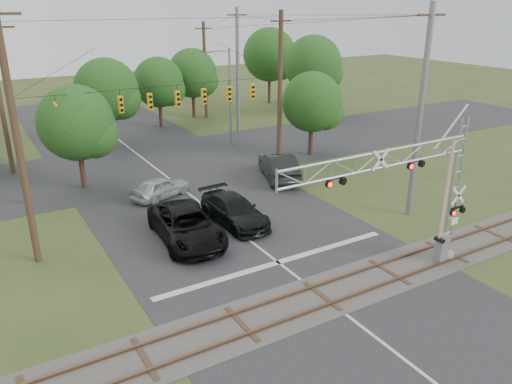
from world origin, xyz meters
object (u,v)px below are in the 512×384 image
car_dark (234,210)px  streetlight (228,93)px  crossing_gantry (411,187)px  sedan_silver (160,187)px  traffic_signal_span (176,99)px  pickup_black (187,226)px

car_dark → streetlight: bearing=60.7°
crossing_gantry → sedan_silver: size_ratio=2.61×
sedan_silver → car_dark: bearing=179.8°
car_dark → streetlight: streetlight is taller
streetlight → car_dark: bearing=-116.8°
car_dark → sedan_silver: bearing=107.7°
traffic_signal_span → car_dark: size_ratio=3.56×
car_dark → crossing_gantry: bearing=-69.0°
crossing_gantry → car_dark: size_ratio=1.97×
pickup_black → streetlight: bearing=60.2°
traffic_signal_span → sedan_silver: size_ratio=4.72×
crossing_gantry → pickup_black: crossing_gantry is taller
crossing_gantry → car_dark: bearing=113.5°
pickup_black → car_dark: size_ratio=1.16×
sedan_silver → crossing_gantry: bearing=-178.2°
traffic_signal_span → streetlight: size_ratio=2.30×
sedan_silver → streetlight: bearing=-68.0°
traffic_signal_span → pickup_black: bearing=-110.5°
crossing_gantry → pickup_black: size_ratio=1.69×
car_dark → sedan_silver: 6.44m
sedan_silver → streetlight: (9.78, 8.91, 4.00)m
crossing_gantry → traffic_signal_span: traffic_signal_span is taller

